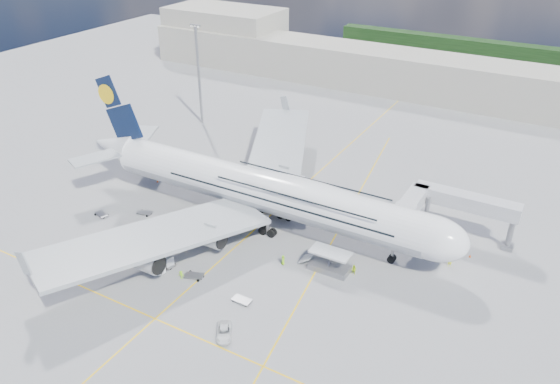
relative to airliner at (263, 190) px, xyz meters
The scene contains 31 objects.
ground 12.13m from the airliner, 91.49° to the right, with size 300.00×300.00×0.00m, color gray.
taxi_line_main 12.13m from the airliner, 91.49° to the right, with size 0.25×220.00×0.01m, color yellow.
taxi_line_cross 30.78m from the airliner, 90.50° to the right, with size 120.00×0.25×0.01m, color yellow.
taxi_line_diag 15.36m from the airliner, ahead, with size 0.25×100.00×0.01m, color yellow.
airliner is the anchor object (origin of this frame).
jet_bridge 31.50m from the airliner, 20.31° to the left, with size 18.80×12.10×8.50m.
cargo_loader 18.87m from the airliner, 23.23° to the right, with size 8.53×3.20×3.67m.
light_mast 53.72m from the airliner, 139.00° to the left, with size 3.00×0.70×25.50m.
terminal 85.00m from the airliner, 90.18° to the left, with size 180.00×16.00×12.00m, color #B2AD9E.
hangar 114.20m from the airliner, 127.98° to the left, with size 40.00×22.00×18.00m, color #B2AD9E.
dolly_row_a 23.98m from the airliner, 158.16° to the right, with size 3.01×2.03×0.40m.
dolly_row_b 28.28m from the airliner, 129.14° to the right, with size 2.92×1.74×1.77m.
dolly_row_c 21.26m from the airliner, 110.21° to the right, with size 3.27×2.24×1.89m.
dolly_back 31.67m from the airliner, 155.09° to the right, with size 3.02×2.16×0.40m.
dolly_nose_far 23.35m from the airliner, 67.48° to the right, with size 2.93×1.57×0.43m.
dolly_nose_near 20.57m from the airliner, 93.70° to the right, with size 3.47×2.66×0.45m.
baggage_tug 23.11m from the airliner, 109.55° to the right, with size 3.17×2.15×1.81m.
catering_truck_inner 15.03m from the airliner, 102.32° to the left, with size 7.76×3.57×4.50m.
catering_truck_outer 31.22m from the airliner, 111.58° to the left, with size 6.59×5.03×3.62m.
service_van 30.41m from the airliner, 69.64° to the right, with size 2.01×4.37×1.21m, color white.
crew_nose 34.12m from the airliner, ahead, with size 0.71×0.46×1.94m, color #E8FC1A.
crew_loader 22.31m from the airliner, 16.85° to the right, with size 0.87×0.68×1.78m, color #CCF519.
crew_wing 26.30m from the airliner, 136.72° to the right, with size 1.17×0.49×2.00m, color #CFDE17.
crew_van 14.60m from the airliner, 45.17° to the right, with size 0.85×0.55×1.73m, color #8ADC17.
crew_tug 21.83m from the airliner, 97.64° to the right, with size 0.97×0.56×1.51m, color #A4FF1A.
cone_nose 37.23m from the airliner, 12.33° to the left, with size 0.40×0.40×0.51m.
cone_wing_left_inner 19.11m from the airliner, 139.92° to the left, with size 0.38×0.38×0.48m.
cone_wing_left_outer 30.25m from the airliner, 120.24° to the left, with size 0.46×0.46×0.58m.
cone_wing_right_inner 20.75m from the airliner, 96.73° to the right, with size 0.44×0.44×0.55m.
cone_wing_right_outer 22.30m from the airliner, 121.86° to the right, with size 0.38×0.38×0.49m.
cone_tail 28.81m from the airliner, behind, with size 0.46×0.46×0.58m.
Camera 1 is at (45.23, -63.18, 54.06)m, focal length 35.00 mm.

